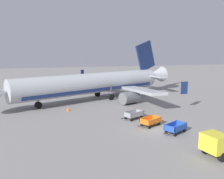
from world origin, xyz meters
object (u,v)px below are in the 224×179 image
Objects in this scene: baggage_cart_third_in_row at (134,115)px; service_truck_beside_carts at (218,144)px; baggage_cart_nearest at (175,128)px; traffic_cone_near_plane at (142,111)px; airplane at (98,83)px; baggage_cart_second_in_row at (151,121)px; traffic_cone_mid_apron at (68,109)px.

service_truck_beside_carts reaches higher than baggage_cart_third_in_row.
traffic_cone_near_plane is (0.03, 9.07, -0.31)m from baggage_cart_nearest.
airplane reaches higher than service_truck_beside_carts.
service_truck_beside_carts is at bearing -77.52° from baggage_cart_third_in_row.
baggage_cart_nearest reaches higher than traffic_cone_near_plane.
baggage_cart_nearest is 6.20m from service_truck_beside_carts.
airplane is 17.81m from baggage_cart_second_in_row.
baggage_cart_second_in_row and baggage_cart_third_in_row have the same top height.
baggage_cart_third_in_row is (1.61, -14.12, -2.45)m from airplane.
baggage_cart_third_in_row reaches higher than traffic_cone_mid_apron.
baggage_cart_nearest is 0.76× the size of service_truck_beside_carts.
airplane is at bearing 109.61° from traffic_cone_near_plane.
airplane is 57.65× the size of traffic_cone_mid_apron.
baggage_cart_second_in_row is (-1.56, 3.02, 0.00)m from baggage_cart_nearest.
service_truck_beside_carts is 8.00× the size of traffic_cone_near_plane.
baggage_cart_nearest is 3.40m from baggage_cart_second_in_row.
airplane is 10.28× the size of baggage_cart_nearest.
baggage_cart_third_in_row is 6.11× the size of traffic_cone_near_plane.
traffic_cone_mid_apron reaches higher than traffic_cone_near_plane.
baggage_cart_nearest is at bearing 93.19° from service_truck_beside_carts.
airplane is 10.18× the size of baggage_cart_third_in_row.
baggage_cart_nearest is 6.81m from baggage_cart_third_in_row.
baggage_cart_second_in_row is 9.39m from service_truck_beside_carts.
traffic_cone_near_plane is at bearing 47.76° from baggage_cart_third_in_row.
airplane reaches higher than baggage_cart_third_in_row.
baggage_cart_second_in_row is 5.63× the size of traffic_cone_mid_apron.
traffic_cone_mid_apron is (-7.94, 6.73, -0.29)m from baggage_cart_third_in_row.
airplane is at bearing 99.35° from service_truck_beside_carts.
service_truck_beside_carts reaches higher than baggage_cart_nearest.
airplane reaches higher than baggage_cart_second_in_row.
baggage_cart_nearest and baggage_cart_third_in_row have the same top height.
baggage_cart_nearest is at bearing -62.62° from baggage_cart_second_in_row.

